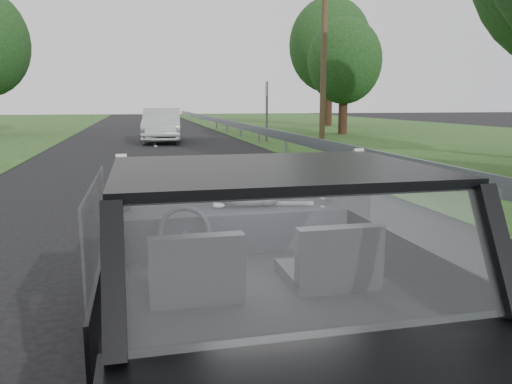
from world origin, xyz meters
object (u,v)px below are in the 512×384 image
highway_sign (267,112)px  cat (249,195)px  subject_car (254,272)px  utility_pole (324,47)px  other_car (162,125)px

highway_sign → cat: bearing=-94.3°
subject_car → utility_pole: (7.96, 19.83, 3.53)m
cat → utility_pole: utility_pole is taller
subject_car → highway_sign: bearing=75.3°
other_car → highway_sign: 4.66m
cat → highway_sign: bearing=82.0°
highway_sign → other_car: bearing=-179.3°
utility_pole → other_car: bearing=-178.1°
subject_car → utility_pole: bearing=68.1°
subject_car → other_car: bearing=88.9°
other_car → subject_car: bearing=-86.8°
highway_sign → utility_pole: bearing=29.9°
cat → utility_pole: bearing=74.7°
subject_car → highway_sign: highway_sign is taller
other_car → utility_pole: bearing=6.3°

